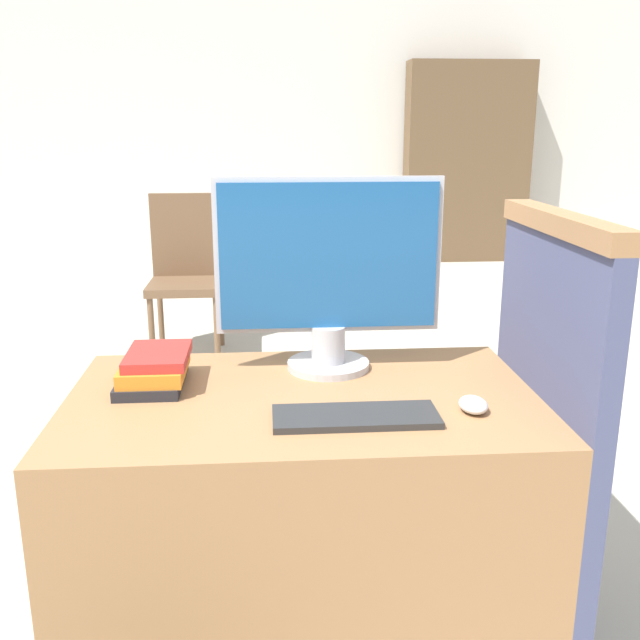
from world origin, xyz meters
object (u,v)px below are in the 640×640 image
Objects in this scene: keyboard at (356,417)px; book_stack at (155,369)px; monitor at (328,274)px; mouse at (473,405)px; far_chair at (187,267)px.

keyboard is 0.56m from book_stack.
monitor reaches higher than keyboard.
mouse is 0.37× the size of book_stack.
monitor is at bearing -69.64° from far_chair.
keyboard is 0.39× the size of far_chair.
mouse is 0.10× the size of far_chair.
monitor is at bearing 94.91° from keyboard.
mouse is (0.28, 0.03, 0.01)m from keyboard.
monitor is 0.53m from mouse.
book_stack is (-0.78, 0.24, 0.03)m from mouse.
keyboard is 2.92m from far_chair.
keyboard is at bearing -28.34° from book_stack.
keyboard is (0.03, -0.37, -0.26)m from monitor.
monitor reaches higher than far_chair.
far_chair is at bearing 104.90° from monitor.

